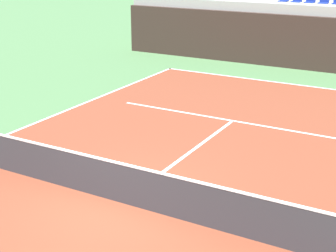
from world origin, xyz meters
The scene contains 10 objects.
ground_plane centered at (0.00, 0.00, 0.00)m, with size 80.00×80.00×0.00m, color #477042.
court_surface centered at (0.00, 0.00, 0.01)m, with size 11.00×24.00×0.01m, color brown.
baseline_far centered at (0.00, 11.95, 0.01)m, with size 11.00×0.10×0.00m, color white.
service_line_far centered at (0.00, 6.40, 0.01)m, with size 8.26×0.10×0.00m, color white.
centre_service_line centered at (0.00, 3.20, 0.01)m, with size 0.10×6.40×0.00m, color white.
back_wall centered at (0.00, 14.91, 1.22)m, with size 18.81×0.30×2.44m, color #33231E.
stands_tier_lower centered at (0.00, 16.26, 1.44)m, with size 18.81×2.40×2.89m, color #9E9E99.
stands_tier_upper centered at (0.00, 18.66, 1.91)m, with size 18.81×2.40×3.82m, color #9E9E99.
seating_row_lower centered at (0.00, 16.35, 3.01)m, with size 3.62×0.44×0.44m.
tennis_net centered at (0.00, 0.00, 0.51)m, with size 11.08×0.08×1.07m.
Camera 1 is at (5.75, -8.13, 5.32)m, focal length 53.80 mm.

